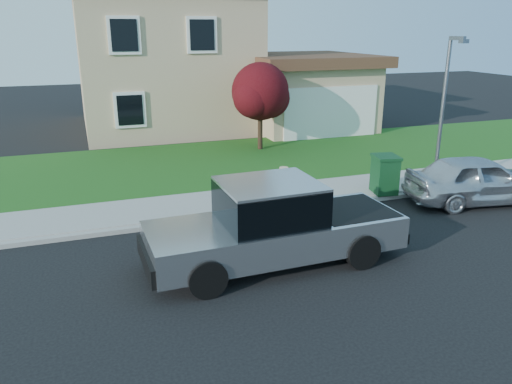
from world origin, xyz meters
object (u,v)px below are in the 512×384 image
trash_bin (385,174)px  street_lamp (444,109)px  sedan (479,179)px  woman (283,205)px  ornamental_tree (261,94)px  pickup_truck (274,226)px

trash_bin → street_lamp: (1.55, -0.40, 1.93)m
sedan → street_lamp: street_lamp is taller
woman → street_lamp: street_lamp is taller
ornamental_tree → street_lamp: 7.84m
ornamental_tree → trash_bin: bearing=-77.9°
pickup_truck → sedan: pickup_truck is taller
ornamental_tree → street_lamp: bearing=-67.4°
ornamental_tree → street_lamp: (3.01, -7.23, 0.32)m
sedan → trash_bin: bearing=69.3°
ornamental_tree → sedan: bearing=-65.4°
woman → pickup_truck: bearing=55.2°
ornamental_tree → trash_bin: (1.46, -6.83, -1.61)m
woman → street_lamp: bearing=-170.9°
pickup_truck → trash_bin: bearing=31.1°
woman → trash_bin: woman is taller
pickup_truck → street_lamp: size_ratio=1.22×
woman → sedan: (6.30, 0.43, -0.13)m
woman → street_lamp: 6.02m
pickup_truck → woman: (0.73, 1.26, -0.03)m
pickup_truck → street_lamp: bearing=21.2°
ornamental_tree → street_lamp: size_ratio=0.75×
pickup_truck → woman: bearing=58.6°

